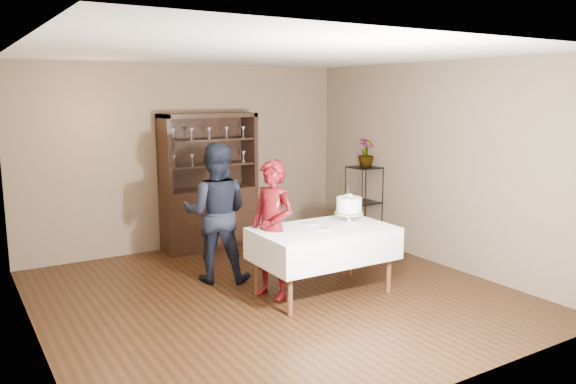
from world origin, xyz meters
name	(u,v)px	position (x,y,z in m)	size (l,w,h in m)	color
floor	(274,294)	(0.00, 0.00, 0.00)	(5.00, 5.00, 0.00)	black
ceiling	(273,53)	(0.00, 0.00, 2.70)	(5.00, 5.00, 0.00)	silver
back_wall	(189,157)	(0.00, 2.50, 1.35)	(5.00, 0.02, 2.70)	brown
wall_left	(29,201)	(-2.50, 0.00, 1.35)	(0.02, 5.00, 2.70)	brown
wall_right	(435,164)	(2.50, 0.00, 1.35)	(0.02, 5.00, 2.70)	brown
china_hutch	(209,204)	(0.20, 2.25, 0.66)	(1.40, 0.48, 2.00)	black
plant_etagere	(364,202)	(2.28, 1.20, 0.65)	(0.42, 0.42, 1.20)	black
cake_table	(323,244)	(0.49, -0.27, 0.59)	(1.57, 0.98, 0.78)	white
woman	(272,230)	(-0.05, -0.05, 0.78)	(0.57, 0.37, 1.56)	#360604
man	(216,213)	(-0.35, 0.81, 0.85)	(0.83, 0.64, 1.70)	black
cake	(349,206)	(0.93, -0.17, 0.96)	(0.37, 0.37, 0.46)	silver
plate_near	(323,229)	(0.44, -0.33, 0.79)	(0.18, 0.18, 0.01)	silver
plate_far	(310,224)	(0.46, -0.04, 0.79)	(0.18, 0.18, 0.01)	silver
potted_plant	(366,153)	(2.31, 1.21, 1.39)	(0.23, 0.23, 0.41)	#4B6F35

